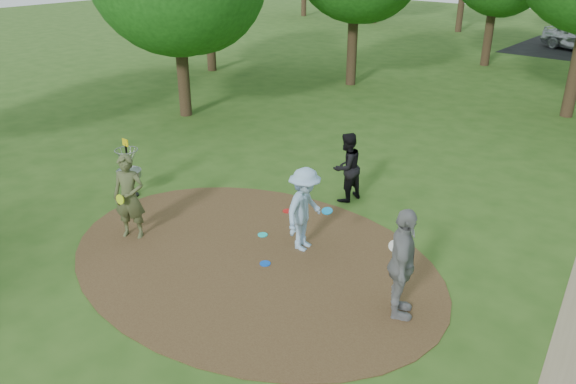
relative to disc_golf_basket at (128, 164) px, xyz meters
The scene contains 10 objects.
ground 4.59m from the disc_golf_basket, ahead, with size 100.00×100.00×0.00m, color #2D5119.
dirt_clearing 4.59m from the disc_golf_basket, ahead, with size 8.40×8.40×0.02m, color #47301C.
player_observer_with_disc 2.23m from the disc_golf_basket, 34.57° to the right, with size 0.84×0.75×1.92m.
player_throwing_with_disc 5.13m from the disc_golf_basket, ahead, with size 1.14×1.28×1.84m.
player_walking_with_disc 5.49m from the disc_golf_basket, 37.56° to the left, with size 0.79×0.95×1.77m.
player_waiting_with_disc 7.79m from the disc_golf_basket, ahead, with size 1.02×1.30×2.05m.
disc_ground_cyan 4.16m from the disc_golf_basket, ahead, with size 0.22×0.22×0.02m, color #1BD8D8.
disc_ground_blue 4.97m from the disc_golf_basket, ahead, with size 0.22×0.22×0.02m, color blue.
disc_ground_red 4.21m from the disc_golf_basket, 26.61° to the left, with size 0.22×0.22×0.02m, color red.
disc_golf_basket is the anchor object (origin of this frame).
Camera 1 is at (7.01, -7.19, 6.06)m, focal length 35.00 mm.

